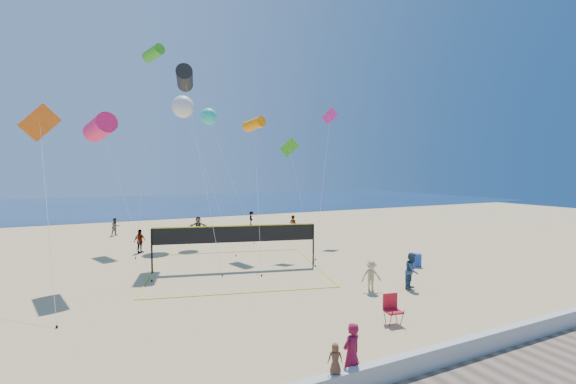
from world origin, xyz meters
name	(u,v)px	position (x,y,z in m)	size (l,w,h in m)	color
ground	(338,337)	(0.00, 0.00, 0.00)	(120.00, 120.00, 0.00)	tan
ocean	(147,204)	(0.00, 62.00, 0.01)	(140.00, 50.00, 0.03)	navy
seawall	(397,368)	(0.00, -3.00, 0.30)	(32.00, 0.30, 0.60)	silver
woman	(352,354)	(-1.33, -2.70, 0.85)	(0.62, 0.40, 1.69)	maroon
toddler	(335,359)	(-2.03, -2.97, 0.99)	(0.38, 0.25, 0.79)	brown
bystander_a	(412,271)	(6.36, 3.09, 0.89)	(0.87, 0.67, 1.78)	navy
bystander_b	(371,276)	(4.28, 3.61, 0.75)	(0.97, 0.56, 1.50)	tan
far_person_0	(140,241)	(-4.96, 17.90, 0.84)	(0.98, 0.41, 1.67)	gray
far_person_1	(198,226)	(0.42, 23.33, 0.86)	(1.60, 0.51, 1.73)	gray
far_person_2	(293,226)	(8.00, 19.41, 0.95)	(0.69, 0.45, 1.89)	gray
far_person_3	(115,227)	(-6.27, 26.74, 0.79)	(0.77, 0.60, 1.58)	gray
far_person_4	(251,218)	(7.26, 28.06, 0.73)	(0.94, 0.54, 1.46)	gray
camp_chair	(392,307)	(2.51, 0.12, 0.63)	(0.68, 0.81, 1.23)	#B31422
trash_barrel	(417,260)	(9.84, 6.29, 0.39)	(0.52, 0.52, 0.77)	#17379B
volleyball_net	(236,239)	(-0.22, 10.60, 1.79)	(11.75, 11.65, 2.59)	black
kite_0	(100,128)	(-7.31, 11.76, 8.09)	(3.18, 3.25, 8.81)	#EB1B60
kite_1	(185,78)	(-2.05, 15.83, 12.11)	(1.62, 7.90, 12.82)	black
kite_2	(254,124)	(2.73, 15.20, 9.19)	(2.89, 7.87, 9.71)	orange
kite_3	(40,129)	(-9.97, 11.56, 7.87)	(2.14, 6.91, 9.19)	#DB5912
kite_4	(291,154)	(4.66, 13.11, 6.98)	(1.36, 4.76, 8.19)	green
kite_5	(329,124)	(9.99, 16.67, 9.77)	(6.08, 6.86, 11.30)	#D1278D
kite_6	(183,107)	(-1.15, 21.40, 11.09)	(3.14, 8.73, 11.99)	silver
kite_7	(209,117)	(0.92, 21.11, 10.38)	(3.59, 4.35, 11.09)	#28C4B5
kite_8	(153,53)	(-3.14, 23.41, 15.69)	(3.15, 8.66, 16.32)	green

